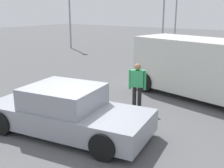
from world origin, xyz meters
The scene contains 5 objects.
ground_plane centered at (0.00, 0.00, 0.00)m, with size 80.00×80.00×0.00m, color #515154.
sedan_foreground centered at (-0.23, -0.13, 0.58)m, with size 4.63×2.51×1.27m.
van_white centered at (1.67, 4.97, 1.16)m, with size 5.40×3.00×2.15m.
pedestrian centered at (0.36, 2.50, 0.90)m, with size 0.54×0.37×1.52m.
light_post_near centered at (-11.70, 11.89, 3.84)m, with size 0.44×0.44×5.55m.
Camera 1 is at (4.75, -4.96, 3.20)m, focal length 44.39 mm.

